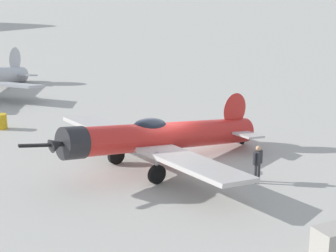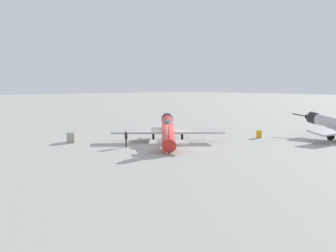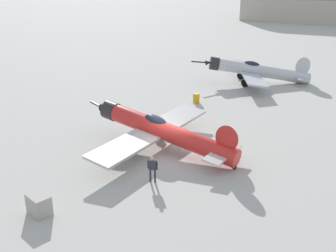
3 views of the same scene
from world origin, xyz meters
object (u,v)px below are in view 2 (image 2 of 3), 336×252
Objects in this scene: ground_crew_mechanic at (126,137)px; equipment_crate at (73,137)px; fuel_drum at (259,134)px; airplane_foreground at (168,129)px.

ground_crew_mechanic is 6.39m from equipment_crate.
equipment_crate reaches higher than fuel_drum.
equipment_crate is at bearing 138.52° from ground_crew_mechanic.
ground_crew_mechanic is at bearing 69.10° from fuel_drum.
airplane_foreground reaches higher than equipment_crate.
airplane_foreground is 10.65m from fuel_drum.
airplane_foreground is 6.33× the size of ground_crew_mechanic.
ground_crew_mechanic reaches higher than fuel_drum.
ground_crew_mechanic reaches higher than equipment_crate.
fuel_drum is (-11.24, -16.50, -0.09)m from equipment_crate.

